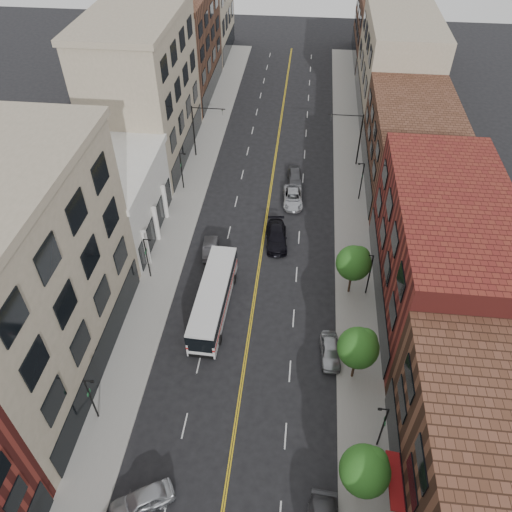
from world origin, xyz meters
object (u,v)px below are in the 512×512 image
(car_lane_behind, at_px, (210,248))
(car_lane_b, at_px, (293,198))
(car_parked_far, at_px, (330,351))
(city_bus, at_px, (213,297))
(car_lane_a, at_px, (276,237))
(car_angle_a, at_px, (142,500))
(car_lane_c, at_px, (295,177))

(car_lane_behind, height_order, car_lane_b, car_lane_b)
(car_parked_far, height_order, car_lane_behind, car_parked_far)
(car_parked_far, bearing_deg, car_lane_behind, 132.04)
(city_bus, xyz_separation_m, car_lane_a, (5.19, 10.63, -0.96))
(car_parked_far, bearing_deg, city_bus, 154.77)
(city_bus, relative_size, car_lane_a, 2.14)
(city_bus, relative_size, car_lane_behind, 2.84)
(city_bus, distance_m, car_parked_far, 11.93)
(car_angle_a, distance_m, car_lane_a, 29.96)
(car_lane_behind, distance_m, car_lane_c, 16.91)
(car_lane_a, xyz_separation_m, car_lane_c, (1.46, 12.13, -0.04))
(car_lane_c, bearing_deg, car_lane_a, -103.18)
(car_lane_a, bearing_deg, car_lane_b, 73.28)
(car_lane_a, relative_size, car_lane_c, 1.23)
(city_bus, distance_m, car_lane_c, 23.73)
(car_parked_far, distance_m, car_lane_behind, 17.89)
(car_parked_far, distance_m, car_lane_b, 23.02)
(car_angle_a, xyz_separation_m, car_lane_a, (7.10, 29.10, 0.03))
(car_lane_behind, distance_m, car_lane_b, 13.22)
(car_lane_a, bearing_deg, car_lane_c, 77.02)
(car_lane_b, xyz_separation_m, car_lane_c, (0.02, 4.46, 0.05))
(city_bus, bearing_deg, car_lane_behind, 104.33)
(car_angle_a, bearing_deg, car_parked_far, 106.82)
(car_angle_a, relative_size, car_parked_far, 1.07)
(car_angle_a, bearing_deg, car_lane_c, 137.59)
(city_bus, height_order, car_angle_a, city_bus)
(car_lane_behind, xyz_separation_m, car_lane_a, (7.00, 2.51, 0.12))
(car_parked_far, bearing_deg, car_lane_b, 97.09)
(city_bus, distance_m, car_lane_b, 19.49)
(car_lane_behind, relative_size, car_lane_b, 0.81)
(car_lane_a, distance_m, car_lane_c, 12.22)
(car_lane_behind, xyz_separation_m, car_lane_c, (8.46, 14.65, 0.08))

